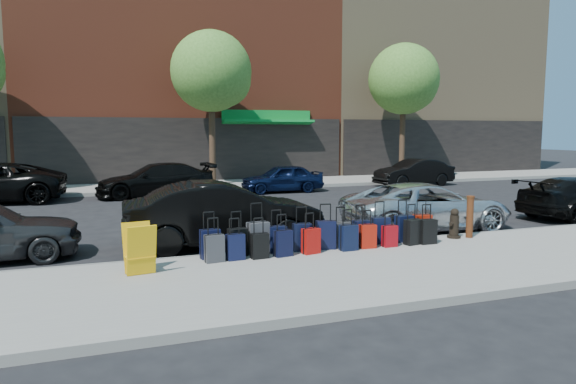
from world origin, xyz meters
name	(u,v)px	position (x,y,z in m)	size (l,w,h in m)	color
ground	(260,220)	(0.00, 0.00, 0.00)	(120.00, 120.00, 0.00)	black
sidewalk_near	(360,272)	(0.00, -6.50, 0.07)	(60.00, 4.00, 0.15)	gray
sidewalk_far	(201,186)	(0.00, 10.00, 0.07)	(60.00, 4.00, 0.15)	gray
curb_near	(317,249)	(0.00, -4.48, 0.07)	(60.00, 0.08, 0.15)	gray
curb_far	(209,190)	(0.00, 7.98, 0.07)	(60.00, 0.08, 0.15)	gray
building_center	(174,12)	(0.00, 17.99, 9.98)	(17.00, 12.85, 20.00)	brown
building_right	(400,44)	(16.00, 17.99, 8.98)	(15.00, 12.12, 18.00)	#927B59
tree_center	(214,74)	(0.64, 9.50, 5.41)	(3.80, 3.80, 7.27)	black
tree_right	(406,81)	(11.14, 9.50, 5.41)	(3.80, 3.80, 7.27)	black
suitcase_front_0	(210,244)	(-2.49, -4.81, 0.45)	(0.41, 0.25, 0.95)	black
suitcase_front_1	(238,242)	(-1.93, -4.83, 0.44)	(0.42, 0.28, 0.93)	black
suitcase_front_2	(258,238)	(-1.47, -4.76, 0.49)	(0.47, 0.30, 1.07)	#3E3E43
suitcase_front_3	(277,239)	(-1.05, -4.78, 0.43)	(0.37, 0.21, 0.91)	black
suitcase_front_4	(302,237)	(-0.51, -4.83, 0.45)	(0.42, 0.26, 0.95)	black
suitcase_front_5	(326,235)	(0.04, -4.84, 0.46)	(0.45, 0.30, 0.99)	black
suitcase_front_6	(342,234)	(0.44, -4.80, 0.43)	(0.39, 0.24, 0.91)	#35353A
suitcase_front_7	(362,233)	(0.92, -4.82, 0.44)	(0.39, 0.22, 0.93)	black
suitcase_front_8	(380,230)	(1.44, -4.76, 0.45)	(0.41, 0.23, 0.97)	black
suitcase_front_9	(404,228)	(2.05, -4.77, 0.46)	(0.43, 0.27, 0.98)	black
suitcase_front_10	(422,227)	(2.55, -4.78, 0.46)	(0.42, 0.26, 0.98)	maroon
suitcase_back_0	(214,248)	(-2.47, -5.14, 0.42)	(0.39, 0.25, 0.88)	#323236
suitcase_back_1	(235,247)	(-2.04, -5.11, 0.41)	(0.36, 0.23, 0.84)	black
suitcase_back_2	(260,246)	(-1.56, -5.16, 0.41)	(0.36, 0.22, 0.83)	black
suitcase_back_3	(283,243)	(-1.05, -5.15, 0.42)	(0.39, 0.27, 0.87)	black
suitcase_back_4	(311,241)	(-0.43, -5.13, 0.42)	(0.40, 0.28, 0.86)	#A60E0A
suitcase_back_6	(349,238)	(0.45, -5.13, 0.43)	(0.39, 0.24, 0.89)	black
suitcase_back_7	(368,236)	(0.94, -5.08, 0.41)	(0.36, 0.22, 0.84)	#A0160A
suitcase_back_8	(390,236)	(1.46, -5.13, 0.39)	(0.33, 0.20, 0.77)	maroon
suitcase_back_9	(413,232)	(2.08, -5.11, 0.44)	(0.42, 0.29, 0.92)	black
suitcase_back_10	(428,231)	(2.43, -5.16, 0.43)	(0.38, 0.23, 0.91)	black
fire_hydrant	(454,224)	(3.43, -4.82, 0.48)	(0.36, 0.32, 0.72)	black
bollard	(470,216)	(3.80, -4.91, 0.67)	(0.19, 0.19, 1.02)	#38190C
display_rack	(140,249)	(-3.91, -5.51, 0.60)	(0.59, 0.63, 0.91)	#F1B10D
car_near_1	(224,214)	(-1.83, -3.18, 0.76)	(1.61, 4.63, 1.52)	black
car_near_2	(427,206)	(3.89, -3.03, 0.65)	(2.16, 4.68, 1.30)	silver
car_far_1	(156,180)	(-2.42, 6.94, 0.70)	(1.96, 4.81, 1.40)	black
car_far_2	(282,178)	(3.03, 6.65, 0.62)	(1.47, 3.66, 1.25)	#0C1535
car_far_3	(414,173)	(10.12, 6.98, 0.67)	(1.41, 4.05, 1.33)	black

